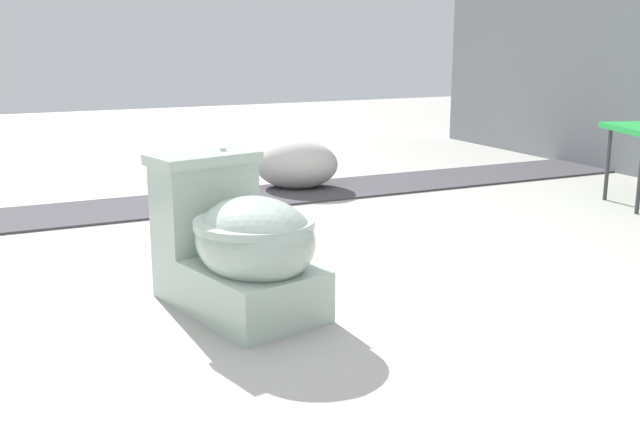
# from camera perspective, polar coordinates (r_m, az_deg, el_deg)

# --- Properties ---
(ground_plane) EXTENTS (14.00, 14.00, 0.00)m
(ground_plane) POSITION_cam_1_polar(r_m,az_deg,el_deg) (2.87, -5.63, -4.92)
(ground_plane) COLOR #A8A59E
(gravel_strip) EXTENTS (0.56, 8.00, 0.01)m
(gravel_strip) POSITION_cam_1_polar(r_m,az_deg,el_deg) (4.27, -5.46, 1.25)
(gravel_strip) COLOR #423F44
(gravel_strip) RESTS_ON ground
(toilet) EXTENTS (0.70, 0.51, 0.52)m
(toilet) POSITION_cam_1_polar(r_m,az_deg,el_deg) (2.49, -6.20, -2.47)
(toilet) COLOR #B2C6B7
(toilet) RESTS_ON ground
(boulder_near) EXTENTS (0.58, 0.62, 0.30)m
(boulder_near) POSITION_cam_1_polar(r_m,az_deg,el_deg) (4.49, -1.81, 3.76)
(boulder_near) COLOR #B7B2AD
(boulder_near) RESTS_ON ground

